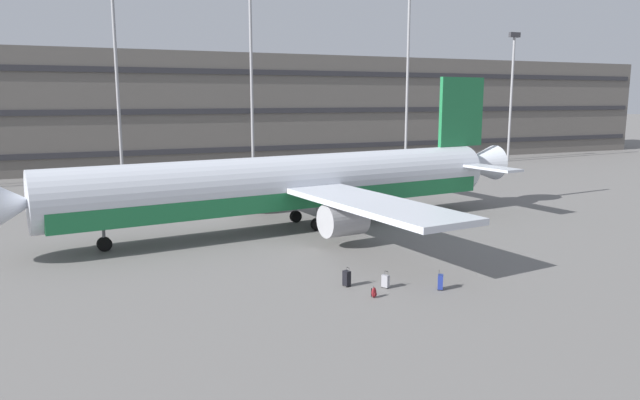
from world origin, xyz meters
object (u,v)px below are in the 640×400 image
object	(u,v)px
suitcase_navy	(347,278)
suitcase_red	(440,282)
airliner	(294,184)
backpack_small	(374,293)
suitcase_scuffed	(385,281)

from	to	relation	value
suitcase_navy	suitcase_red	bearing A→B (deg)	-29.82
airliner	backpack_small	bearing A→B (deg)	-97.04
airliner	suitcase_navy	distance (m)	14.37
suitcase_navy	airliner	bearing A→B (deg)	80.07
airliner	suitcase_navy	size ratio (longest dim) A/B	41.73
airliner	suitcase_red	xyz separation A→B (m)	(1.64, -16.21, -2.83)
suitcase_navy	backpack_small	xyz separation A→B (m)	(0.46, -2.08, -0.18)
suitcase_scuffed	backpack_small	xyz separation A→B (m)	(-1.22, -1.06, -0.12)
suitcase_scuffed	suitcase_navy	size ratio (longest dim) A/B	0.89
airliner	suitcase_navy	bearing A→B (deg)	-99.93
backpack_small	suitcase_scuffed	bearing A→B (deg)	41.00
suitcase_navy	backpack_small	size ratio (longest dim) A/B	1.75
suitcase_scuffed	suitcase_navy	xyz separation A→B (m)	(-1.68, 1.02, 0.06)
suitcase_scuffed	backpack_small	world-z (taller)	suitcase_scuffed
suitcase_red	airliner	bearing A→B (deg)	95.77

